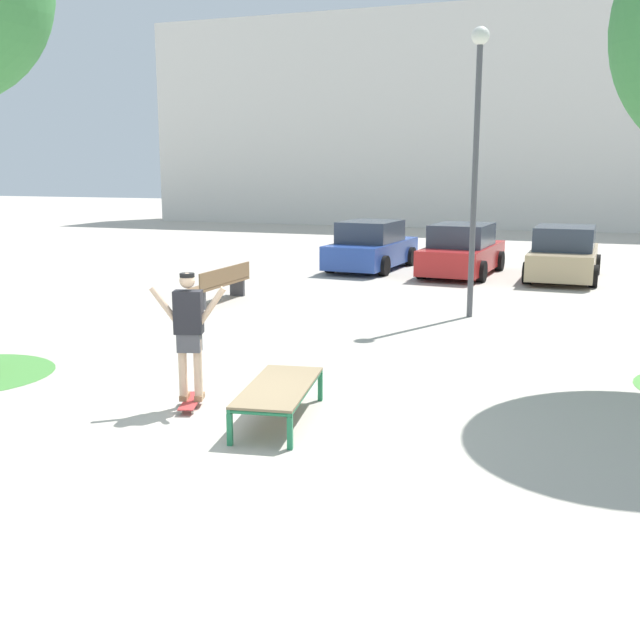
% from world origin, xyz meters
% --- Properties ---
extents(ground_plane, '(120.00, 120.00, 0.00)m').
position_xyz_m(ground_plane, '(0.00, 0.00, 0.00)').
color(ground_plane, '#B2AA9E').
extents(building_facade, '(40.57, 4.00, 11.13)m').
position_xyz_m(building_facade, '(-0.01, 33.26, 5.57)').
color(building_facade, silver).
rests_on(building_facade, ground).
extents(skate_box, '(1.06, 2.00, 0.46)m').
position_xyz_m(skate_box, '(0.37, 0.23, 0.41)').
color(skate_box, '#237A4C').
rests_on(skate_box, ground).
extents(skateboard, '(0.43, 0.82, 0.09)m').
position_xyz_m(skateboard, '(-0.93, 0.35, 0.08)').
color(skateboard, '#B23333').
rests_on(skateboard, ground).
extents(skater, '(0.98, 0.40, 1.69)m').
position_xyz_m(skater, '(-0.93, 0.35, 1.07)').
color(skater, beige).
rests_on(skater, skateboard).
extents(car_blue, '(2.14, 4.31, 1.50)m').
position_xyz_m(car_blue, '(-2.52, 14.42, 0.69)').
color(car_blue, '#28479E').
rests_on(car_blue, ground).
extents(car_red, '(2.14, 4.31, 1.50)m').
position_xyz_m(car_red, '(0.33, 14.14, 0.69)').
color(car_red, red).
rests_on(car_red, ground).
extents(car_tan, '(2.00, 4.24, 1.50)m').
position_xyz_m(car_tan, '(3.17, 14.21, 0.69)').
color(car_tan, tan).
rests_on(car_tan, ground).
extents(park_bench, '(0.49, 2.41, 0.83)m').
position_xyz_m(park_bench, '(-4.21, 7.57, 0.45)').
color(park_bench, brown).
rests_on(park_bench, ground).
extents(light_post, '(0.36, 0.36, 5.83)m').
position_xyz_m(light_post, '(1.55, 7.79, 3.83)').
color(light_post, '#4C4C51').
rests_on(light_post, ground).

